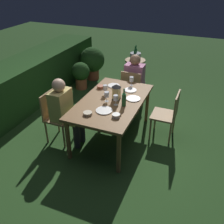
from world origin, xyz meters
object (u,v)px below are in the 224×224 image
wine_glass_c (132,80)px  wine_glass_d (116,98)px  bowl_olives (88,113)px  lantern_centerpiece (116,91)px  potted_plant_corner (92,61)px  plate_c (133,99)px  potted_plant_by_hedge (81,74)px  plate_b (114,86)px  bowl_salad (100,87)px  chair_side_left_b (168,113)px  chair_side_right_a (55,114)px  wine_glass_a (105,88)px  person_in_mustard (65,109)px  dining_table (112,103)px  wine_glass_b (107,95)px  person_in_pink (135,78)px  green_bottle_on_table (124,99)px  chair_head_far (132,88)px  plate_a (104,111)px  bowl_bread (116,116)px  ice_bucket (135,56)px  plate_d (130,90)px

wine_glass_c → wine_glass_d: (-0.79, -0.00, 0.00)m
bowl_olives → lantern_centerpiece: bearing=-19.1°
wine_glass_c → potted_plant_corner: wine_glass_c is taller
plate_c → potted_plant_by_hedge: (1.44, 1.78, -0.37)m
plate_b → bowl_salad: bowl_salad is taller
chair_side_left_b → chair_side_right_a: (-0.75, 1.75, 0.00)m
lantern_centerpiece → wine_glass_a: 0.26m
person_in_mustard → wine_glass_a: person_in_mustard is taller
dining_table → person_in_mustard: size_ratio=1.44×
wine_glass_a → wine_glass_b: 0.26m
lantern_centerpiece → wine_glass_c: 0.60m
wine_glass_a → bowl_olives: wine_glass_a is taller
chair_side_left_b → plate_c: 0.66m
lantern_centerpiece → wine_glass_a: lantern_centerpiece is taller
person_in_pink → bowl_salad: (-0.93, 0.37, 0.14)m
dining_table → wine_glass_a: (0.16, 0.19, 0.17)m
chair_side_left_b → bowl_olives: (-0.93, 1.04, 0.28)m
green_bottle_on_table → wine_glass_a: 0.50m
wine_glass_a → potted_plant_corner: wine_glass_a is taller
bowl_salad → chair_side_right_a: bearing=145.0°
plate_b → bowl_salad: (-0.17, 0.19, 0.02)m
wine_glass_d → plate_c: 0.37m
chair_head_far → plate_a: bearing=-179.2°
lantern_centerpiece → person_in_pink: bearing=2.5°
wine_glass_b → bowl_salad: bearing=36.0°
dining_table → chair_head_far: chair_head_far is taller
bowl_olives → potted_plant_by_hedge: 2.56m
bowl_olives → bowl_bread: bearing=-77.8°
wine_glass_a → ice_bucket: 2.15m
chair_side_left_b → wine_glass_d: bearing=123.2°
wine_glass_c → plate_b: wine_glass_c is taller
chair_side_left_b → person_in_mustard: person_in_mustard is taller
plate_b → bowl_salad: 0.26m
wine_glass_c → plate_a: (-1.03, 0.09, -0.11)m
person_in_mustard → potted_plant_by_hedge: bearing=21.8°
bowl_bread → wine_glass_a: bearing=35.2°
wine_glass_c → bowl_bread: 1.14m
lantern_centerpiece → plate_a: (-0.43, 0.03, -0.14)m
plate_b → wine_glass_d: bearing=-155.6°
plate_b → bowl_salad: size_ratio=1.80×
chair_side_right_a → person_in_mustard: 0.25m
person_in_mustard → bowl_salad: bearing=-23.3°
plate_a → bowl_olives: bearing=136.0°
wine_glass_c → bowl_salad: wine_glass_c is taller
chair_side_left_b → wine_glass_b: 1.10m
chair_side_left_b → plate_d: size_ratio=3.97×
wine_glass_c → plate_b: size_ratio=0.78×
plate_d → bowl_salad: bowl_salad is taller
wine_glass_a → potted_plant_corner: size_ratio=0.20×
plate_c → bowl_bread: bearing=175.0°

